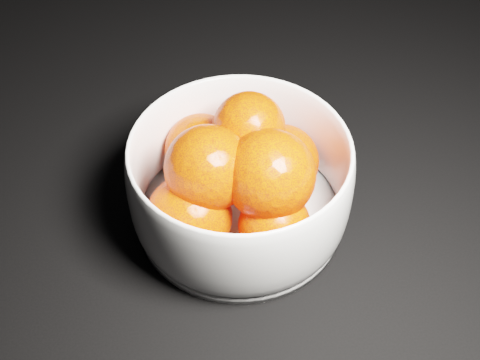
{
  "coord_description": "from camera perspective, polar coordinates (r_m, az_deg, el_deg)",
  "views": [
    {
      "loc": [
        -0.16,
        -0.67,
        0.52
      ],
      "look_at": [
        -0.13,
        -0.25,
        0.06
      ],
      "focal_mm": 50.0,
      "sensor_mm": 36.0,
      "label": 1
    }
  ],
  "objects": [
    {
      "name": "orange_pile",
      "position": [
        0.62,
        -0.3,
        0.48
      ],
      "size": [
        0.17,
        0.17,
        0.12
      ],
      "color": "#FF3506",
      "rests_on": "bowl"
    },
    {
      "name": "ground",
      "position": [
        0.86,
        7.48,
        10.08
      ],
      "size": [
        3.0,
        3.0,
        0.0
      ],
      "primitive_type": "cube",
      "color": "black",
      "rests_on": "ground"
    },
    {
      "name": "bowl",
      "position": [
        0.63,
        0.0,
        -0.32
      ],
      "size": [
        0.21,
        0.21,
        0.1
      ],
      "rotation": [
        0.0,
        0.0,
        -0.28
      ],
      "color": "white",
      "rests_on": "ground"
    }
  ]
}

